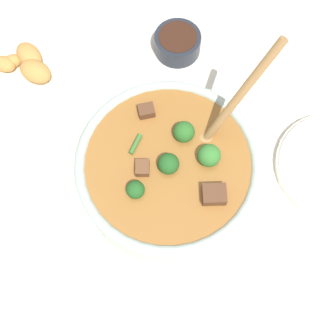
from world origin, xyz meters
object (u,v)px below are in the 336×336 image
object	(u,v)px
condiment_bowl	(178,42)
empty_plate	(334,166)
food_plate	(18,66)
stew_bowl	(168,169)

from	to	relation	value
condiment_bowl	empty_plate	distance (m)	0.34
empty_plate	food_plate	xyz separation A→B (m)	(-0.51, 0.24, 0.00)
condiment_bowl	empty_plate	xyz separation A→B (m)	(0.23, -0.25, -0.01)
stew_bowl	condiment_bowl	bearing A→B (deg)	80.93
condiment_bowl	food_plate	world-z (taller)	food_plate
condiment_bowl	empty_plate	size ratio (longest dim) A/B	0.44
stew_bowl	condiment_bowl	distance (m)	0.25
condiment_bowl	food_plate	size ratio (longest dim) A/B	0.33
empty_plate	food_plate	world-z (taller)	food_plate
food_plate	stew_bowl	bearing A→B (deg)	-43.28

